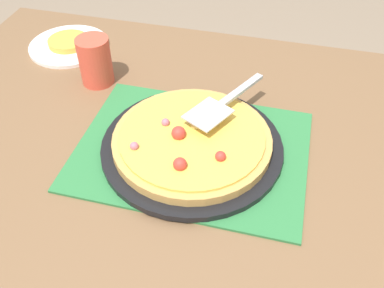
# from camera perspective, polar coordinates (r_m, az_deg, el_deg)

# --- Properties ---
(dining_table) EXTENTS (1.40, 1.00, 0.75)m
(dining_table) POSITION_cam_1_polar(r_m,az_deg,el_deg) (0.99, 0.00, -5.42)
(dining_table) COLOR brown
(dining_table) RESTS_ON ground_plane
(placemat) EXTENTS (0.48, 0.36, 0.01)m
(placemat) POSITION_cam_1_polar(r_m,az_deg,el_deg) (0.90, 0.00, -0.78)
(placemat) COLOR #2D753D
(placemat) RESTS_ON dining_table
(pizza_pan) EXTENTS (0.38, 0.38, 0.01)m
(pizza_pan) POSITION_cam_1_polar(r_m,az_deg,el_deg) (0.90, 0.00, -0.32)
(pizza_pan) COLOR black
(pizza_pan) RESTS_ON placemat
(pizza) EXTENTS (0.33, 0.33, 0.05)m
(pizza) POSITION_cam_1_polar(r_m,az_deg,el_deg) (0.88, -0.03, 0.58)
(pizza) COLOR tan
(pizza) RESTS_ON pizza_pan
(plate_far_right) EXTENTS (0.22, 0.22, 0.01)m
(plate_far_right) POSITION_cam_1_polar(r_m,az_deg,el_deg) (1.28, -16.06, 12.47)
(plate_far_right) COLOR white
(plate_far_right) RESTS_ON dining_table
(served_slice_right) EXTENTS (0.11, 0.11, 0.02)m
(served_slice_right) POSITION_cam_1_polar(r_m,az_deg,el_deg) (1.27, -16.17, 12.97)
(served_slice_right) COLOR gold
(served_slice_right) RESTS_ON plate_far_right
(cup_near) EXTENTS (0.08, 0.08, 0.12)m
(cup_near) POSITION_cam_1_polar(r_m,az_deg,el_deg) (1.09, -12.77, 10.72)
(cup_near) COLOR #E04C38
(cup_near) RESTS_ON dining_table
(pizza_server) EXTENTS (0.14, 0.22, 0.01)m
(pizza_server) POSITION_cam_1_polar(r_m,az_deg,el_deg) (0.92, 4.10, 5.43)
(pizza_server) COLOR silver
(pizza_server) RESTS_ON pizza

